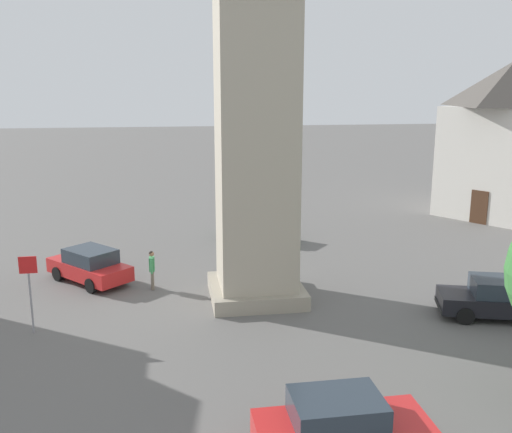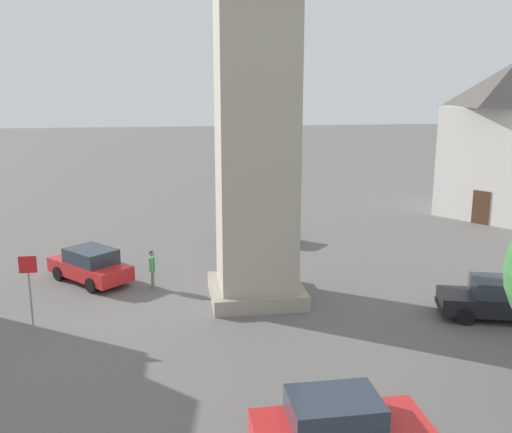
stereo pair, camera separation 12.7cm
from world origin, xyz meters
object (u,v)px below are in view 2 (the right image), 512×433
Objects in this scene: car_silver_kerb at (497,299)px; pedestrian at (152,266)px; car_blue_kerb at (339,427)px; car_white_side at (257,226)px; road_sign at (29,281)px; car_red_corner at (90,265)px; building_shop_left at (510,139)px.

car_silver_kerb is 13.76m from pedestrian.
car_blue_kerb is 19.52m from car_white_side.
road_sign reaches higher than car_silver_kerb.
car_blue_kerb is 15.34m from car_red_corner.
car_red_corner is 0.99× the size of car_white_side.
road_sign is at bearing 43.42° from pedestrian.
car_blue_kerb is at bearing 118.56° from car_red_corner.
pedestrian reaches higher than car_red_corner.
car_white_side is 2.49× the size of pedestrian.
road_sign is at bearing -43.75° from car_blue_kerb.
pedestrian is 0.60× the size of road_sign.
building_shop_left reaches higher than car_blue_kerb.
building_shop_left is (-18.08, -22.81, 4.36)m from car_blue_kerb.
building_shop_left reaches higher than road_sign.
car_blue_kerb is 29.43m from building_shop_left.
pedestrian is 5.66m from road_sign.
car_white_side is at bearing -144.37° from car_red_corner.
pedestrian reaches higher than car_silver_kerb.
road_sign reaches higher than car_white_side.
pedestrian reaches higher than car_blue_kerb.
pedestrian is at bearing -136.58° from road_sign.
road_sign reaches higher than pedestrian.
car_blue_kerb is 10.78m from car_silver_kerb.
building_shop_left is (-17.03, -3.32, 4.36)m from car_white_side.
car_blue_kerb is at bearing 86.90° from car_white_side.
car_silver_kerb is 16.81m from car_red_corner.
car_silver_kerb and car_red_corner have the same top height.
car_blue_kerb is at bearing 51.59° from building_shop_left.
building_shop_left reaches higher than car_silver_kerb.
car_blue_kerb and car_silver_kerb have the same top height.
car_white_side is (-8.39, -6.01, 0.00)m from car_red_corner.
car_red_corner is at bearing -104.16° from road_sign.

